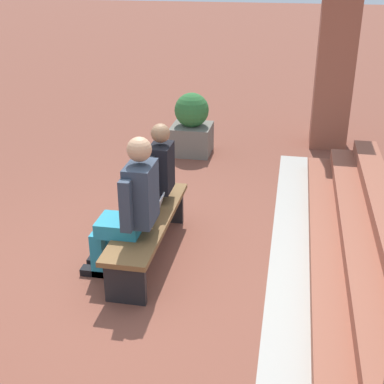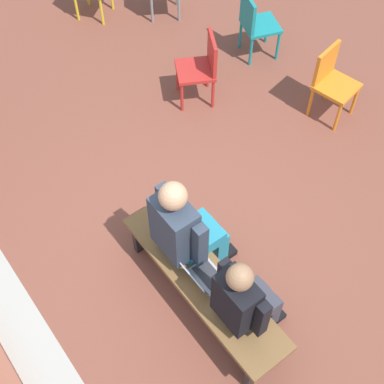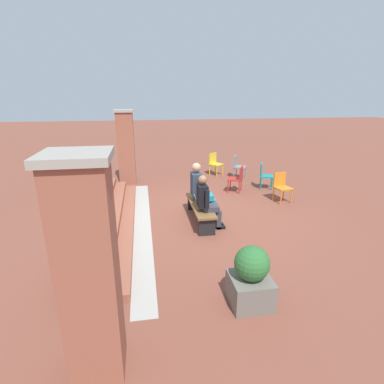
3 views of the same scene
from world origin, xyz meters
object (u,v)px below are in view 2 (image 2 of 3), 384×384
(plastic_chair_by_pillar, at_px, (202,66))
(plastic_chair_near_bench_left, at_px, (255,22))
(person_student, at_px, (245,300))
(person_adult, at_px, (186,229))
(laptop, at_px, (203,278))
(bench, at_px, (203,284))
(plastic_chair_far_right, at_px, (332,79))

(plastic_chair_by_pillar, height_order, plastic_chair_near_bench_left, same)
(plastic_chair_near_bench_left, bearing_deg, person_student, 137.38)
(person_adult, xyz_separation_m, laptop, (-0.35, 0.08, -0.24))
(laptop, bearing_deg, plastic_chair_by_pillar, -37.51)
(person_adult, distance_m, plastic_chair_by_pillar, 2.35)
(bench, height_order, plastic_chair_far_right, plastic_chair_far_right)
(bench, bearing_deg, plastic_chair_far_right, -67.98)
(person_student, bearing_deg, plastic_chair_near_bench_left, -42.62)
(plastic_chair_by_pillar, distance_m, plastic_chair_near_bench_left, 1.03)
(person_adult, bearing_deg, person_student, 179.51)
(person_adult, height_order, plastic_chair_near_bench_left, person_adult)
(person_student, relative_size, plastic_chair_by_pillar, 1.53)
(laptop, bearing_deg, plastic_chair_far_right, -67.75)
(plastic_chair_by_pillar, relative_size, plastic_chair_far_right, 1.00)
(bench, distance_m, person_adult, 0.52)
(laptop, relative_size, plastic_chair_by_pillar, 0.38)
(plastic_chair_far_right, bearing_deg, plastic_chair_near_bench_left, -0.00)
(plastic_chair_by_pillar, xyz_separation_m, plastic_chair_near_bench_left, (0.23, -1.00, 0.00))
(person_student, bearing_deg, plastic_chair_far_right, -59.64)
(laptop, relative_size, plastic_chair_far_right, 0.38)
(plastic_chair_near_bench_left, height_order, plastic_chair_far_right, same)
(person_adult, bearing_deg, plastic_chair_by_pillar, -41.15)
(bench, relative_size, plastic_chair_by_pillar, 2.14)
(laptop, distance_m, plastic_chair_by_pillar, 2.66)
(person_student, distance_m, plastic_chair_near_bench_left, 3.76)
(person_student, bearing_deg, plastic_chair_by_pillar, -31.41)
(laptop, distance_m, plastic_chair_far_right, 2.83)
(plastic_chair_near_bench_left, bearing_deg, person_adult, 128.18)
(plastic_chair_near_bench_left, xyz_separation_m, plastic_chair_far_right, (-1.27, 0.00, 0.00))
(bench, xyz_separation_m, plastic_chair_far_right, (1.06, -2.61, 0.13))
(person_adult, height_order, plastic_chair_far_right, person_adult)
(laptop, bearing_deg, person_adult, -13.26)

